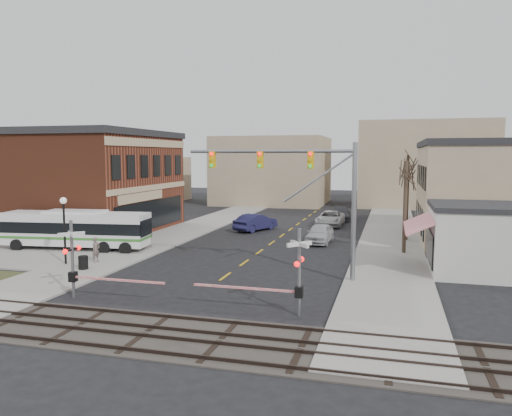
{
  "coord_description": "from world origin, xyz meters",
  "views": [
    {
      "loc": [
        9.52,
        -25.85,
        7.25
      ],
      "look_at": [
        0.15,
        8.49,
        3.5
      ],
      "focal_mm": 35.0,
      "sensor_mm": 36.0,
      "label": 1
    }
  ],
  "objects_px": {
    "rr_crossing_west": "(80,260)",
    "pedestrian_near": "(96,250)",
    "transit_bus": "(76,229)",
    "trash_bin": "(83,263)",
    "car_b": "(256,222)",
    "car_a": "(320,233)",
    "rr_crossing_east": "(290,273)",
    "pedestrian_far": "(111,239)",
    "street_lamp": "(64,217)",
    "traffic_signal_mast": "(306,182)",
    "car_d": "(341,214)",
    "car_c": "(330,219)"
  },
  "relations": [
    {
      "from": "rr_crossing_west",
      "to": "car_d",
      "type": "xyz_separation_m",
      "value": [
        9.7,
        35.02,
        -1.25
      ]
    },
    {
      "from": "car_b",
      "to": "pedestrian_near",
      "type": "xyz_separation_m",
      "value": [
        -6.44,
        -17.18,
        0.14
      ]
    },
    {
      "from": "traffic_signal_mast",
      "to": "trash_bin",
      "type": "distance_m",
      "value": 14.89
    },
    {
      "from": "trash_bin",
      "to": "car_d",
      "type": "xyz_separation_m",
      "value": [
        13.2,
        29.67,
        0.18
      ]
    },
    {
      "from": "rr_crossing_west",
      "to": "trash_bin",
      "type": "relative_size",
      "value": 6.68
    },
    {
      "from": "car_a",
      "to": "pedestrian_far",
      "type": "relative_size",
      "value": 2.53
    },
    {
      "from": "rr_crossing_east",
      "to": "car_b",
      "type": "relative_size",
      "value": 1.13
    },
    {
      "from": "transit_bus",
      "to": "rr_crossing_east",
      "type": "relative_size",
      "value": 2.05
    },
    {
      "from": "transit_bus",
      "to": "street_lamp",
      "type": "bearing_deg",
      "value": -61.96
    },
    {
      "from": "car_b",
      "to": "pedestrian_far",
      "type": "relative_size",
      "value": 2.68
    },
    {
      "from": "car_c",
      "to": "car_d",
      "type": "distance_m",
      "value": 5.24
    },
    {
      "from": "trash_bin",
      "to": "pedestrian_far",
      "type": "bearing_deg",
      "value": 104.43
    },
    {
      "from": "pedestrian_near",
      "to": "car_d",
      "type": "bearing_deg",
      "value": -9.38
    },
    {
      "from": "rr_crossing_east",
      "to": "car_a",
      "type": "xyz_separation_m",
      "value": [
        -1.34,
        19.21,
        -1.17
      ]
    },
    {
      "from": "car_d",
      "to": "pedestrian_near",
      "type": "height_order",
      "value": "pedestrian_near"
    },
    {
      "from": "car_a",
      "to": "car_c",
      "type": "relative_size",
      "value": 0.84
    },
    {
      "from": "rr_crossing_west",
      "to": "trash_bin",
      "type": "xyz_separation_m",
      "value": [
        -3.5,
        5.35,
        -1.43
      ]
    },
    {
      "from": "car_a",
      "to": "pedestrian_near",
      "type": "xyz_separation_m",
      "value": [
        -13.39,
        -11.98,
        0.16
      ]
    },
    {
      "from": "transit_bus",
      "to": "pedestrian_far",
      "type": "xyz_separation_m",
      "value": [
        3.24,
        -0.38,
        -0.61
      ]
    },
    {
      "from": "traffic_signal_mast",
      "to": "trash_bin",
      "type": "xyz_separation_m",
      "value": [
        -13.85,
        -1.65,
        -5.2
      ]
    },
    {
      "from": "rr_crossing_east",
      "to": "transit_bus",
      "type": "bearing_deg",
      "value": 149.59
    },
    {
      "from": "car_c",
      "to": "pedestrian_far",
      "type": "relative_size",
      "value": 2.99
    },
    {
      "from": "rr_crossing_east",
      "to": "car_c",
      "type": "height_order",
      "value": "rr_crossing_east"
    },
    {
      "from": "street_lamp",
      "to": "car_c",
      "type": "bearing_deg",
      "value": 58.01
    },
    {
      "from": "street_lamp",
      "to": "pedestrian_near",
      "type": "height_order",
      "value": "street_lamp"
    },
    {
      "from": "trash_bin",
      "to": "car_c",
      "type": "distance_m",
      "value": 27.52
    },
    {
      "from": "trash_bin",
      "to": "pedestrian_near",
      "type": "relative_size",
      "value": 0.5
    },
    {
      "from": "traffic_signal_mast",
      "to": "car_b",
      "type": "distance_m",
      "value": 19.91
    },
    {
      "from": "rr_crossing_west",
      "to": "pedestrian_far",
      "type": "bearing_deg",
      "value": 114.28
    },
    {
      "from": "trash_bin",
      "to": "pedestrian_near",
      "type": "distance_m",
      "value": 2.18
    },
    {
      "from": "car_b",
      "to": "pedestrian_near",
      "type": "distance_m",
      "value": 18.35
    },
    {
      "from": "car_d",
      "to": "pedestrian_near",
      "type": "bearing_deg",
      "value": -119.86
    },
    {
      "from": "traffic_signal_mast",
      "to": "street_lamp",
      "type": "xyz_separation_m",
      "value": [
        -15.89,
        -0.62,
        -2.47
      ]
    },
    {
      "from": "rr_crossing_west",
      "to": "trash_bin",
      "type": "height_order",
      "value": "rr_crossing_west"
    },
    {
      "from": "rr_crossing_west",
      "to": "rr_crossing_east",
      "type": "distance_m",
      "value": 10.79
    },
    {
      "from": "rr_crossing_east",
      "to": "car_a",
      "type": "relative_size",
      "value": 1.2
    },
    {
      "from": "traffic_signal_mast",
      "to": "pedestrian_near",
      "type": "height_order",
      "value": "traffic_signal_mast"
    },
    {
      "from": "rr_crossing_west",
      "to": "pedestrian_near",
      "type": "bearing_deg",
      "value": 117.91
    },
    {
      "from": "street_lamp",
      "to": "trash_bin",
      "type": "bearing_deg",
      "value": -26.82
    },
    {
      "from": "car_b",
      "to": "car_d",
      "type": "distance_m",
      "value": 12.65
    },
    {
      "from": "pedestrian_far",
      "to": "rr_crossing_east",
      "type": "bearing_deg",
      "value": -58.89
    },
    {
      "from": "car_b",
      "to": "car_a",
      "type": "bearing_deg",
      "value": 166.2
    },
    {
      "from": "car_a",
      "to": "car_d",
      "type": "xyz_separation_m",
      "value": [
        0.25,
        15.6,
        -0.07
      ]
    },
    {
      "from": "car_c",
      "to": "street_lamp",
      "type": "bearing_deg",
      "value": -121.11
    },
    {
      "from": "rr_crossing_west",
      "to": "car_d",
      "type": "relative_size",
      "value": 1.12
    },
    {
      "from": "transit_bus",
      "to": "trash_bin",
      "type": "relative_size",
      "value": 13.72
    },
    {
      "from": "transit_bus",
      "to": "trash_bin",
      "type": "distance_m",
      "value": 7.69
    },
    {
      "from": "pedestrian_far",
      "to": "street_lamp",
      "type": "bearing_deg",
      "value": -121.96
    },
    {
      "from": "traffic_signal_mast",
      "to": "street_lamp",
      "type": "distance_m",
      "value": 16.1
    },
    {
      "from": "traffic_signal_mast",
      "to": "car_a",
      "type": "distance_m",
      "value": 13.4
    }
  ]
}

